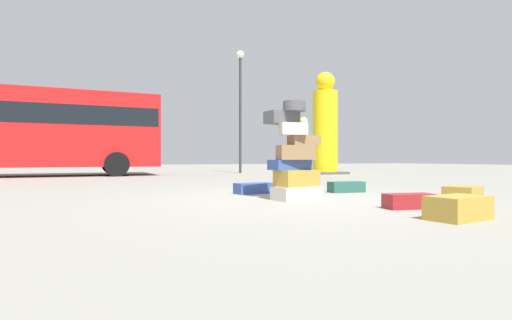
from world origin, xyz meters
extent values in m
plane|color=gray|center=(0.00, 0.00, 0.00)|extent=(80.00, 80.00, 0.00)
cube|color=beige|center=(-0.12, -0.25, 0.11)|extent=(0.79, 0.54, 0.21)
cube|color=#B28C33|center=(-0.11, -0.25, 0.34)|extent=(0.73, 0.51, 0.26)
cube|color=#334F99|center=(-0.20, -0.18, 0.55)|extent=(0.65, 0.40, 0.16)
cube|color=olive|center=(-0.16, -0.29, 0.75)|extent=(0.59, 0.39, 0.23)
cube|color=olive|center=(0.00, -0.28, 0.94)|extent=(0.47, 0.27, 0.16)
cube|color=beige|center=(-0.23, -0.35, 1.11)|extent=(0.44, 0.31, 0.19)
cube|color=#4C4C51|center=(-0.30, -0.09, 1.31)|extent=(0.56, 0.38, 0.20)
cylinder|color=#4C4C51|center=(-0.15, -0.24, 1.48)|extent=(0.36, 0.36, 0.15)
cube|color=maroon|center=(0.71, -1.78, 0.10)|extent=(0.68, 0.39, 0.19)
cube|color=#B28C33|center=(0.49, -2.71, 0.13)|extent=(0.72, 0.49, 0.25)
cube|color=#B28C33|center=(1.72, -1.76, 0.13)|extent=(0.63, 0.55, 0.26)
cube|color=#334F99|center=(-0.30, 1.05, 0.10)|extent=(0.77, 0.42, 0.20)
cube|color=#26594C|center=(1.44, 0.60, 0.10)|extent=(0.71, 0.34, 0.21)
cylinder|color=#3F334C|center=(1.69, 2.71, 0.38)|extent=(0.12, 0.12, 0.75)
cylinder|color=#3F334C|center=(1.59, 2.52, 0.38)|extent=(0.12, 0.12, 0.75)
cylinder|color=#4C9959|center=(1.64, 2.61, 1.10)|extent=(0.30, 0.30, 0.69)
sphere|color=tan|center=(1.64, 2.61, 1.56)|extent=(0.22, 0.22, 0.22)
cylinder|color=yellow|center=(6.20, 8.71, 1.79)|extent=(1.07, 1.07, 3.57)
sphere|color=yellow|center=(6.20, 8.71, 3.99)|extent=(0.83, 0.83, 0.83)
cube|color=#4C4C4C|center=(6.20, 8.71, 0.05)|extent=(1.50, 1.50, 0.10)
cube|color=red|center=(-5.29, 10.83, 1.75)|extent=(9.29, 2.68, 2.80)
cube|color=black|center=(-5.29, 10.83, 2.24)|extent=(9.11, 2.70, 0.70)
cylinder|color=black|center=(-2.31, 12.14, 0.45)|extent=(0.90, 0.27, 0.90)
cylinder|color=black|center=(-2.26, 9.64, 0.45)|extent=(0.90, 0.27, 0.90)
cylinder|color=#333338|center=(3.21, 11.20, 2.67)|extent=(0.12, 0.12, 5.35)
sphere|color=#F2F2CC|center=(3.21, 11.20, 5.47)|extent=(0.36, 0.36, 0.36)
camera|label=1|loc=(-3.11, -5.70, 0.65)|focal=27.41mm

